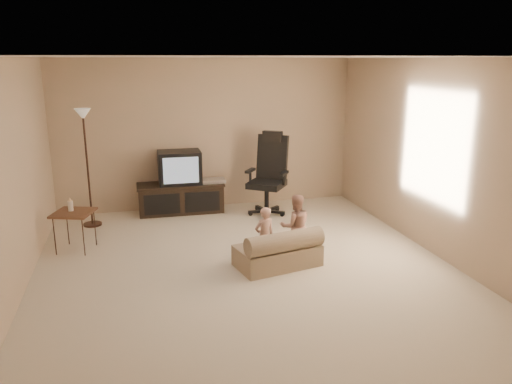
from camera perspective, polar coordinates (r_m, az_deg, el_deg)
The scene contains 9 objects.
floor at distance 6.21m, azimuth -1.29°, elevation -8.55°, with size 5.50×5.50×0.00m, color beige.
room_shell at distance 5.77m, azimuth -1.38°, elevation 5.39°, with size 5.50×5.50×5.50m.
tv_stand at distance 8.33m, azimuth -8.58°, elevation 0.56°, with size 1.45×0.55×1.03m.
office_chair at distance 8.17m, azimuth 1.44°, elevation 0.84°, with size 0.87×0.87×1.34m.
side_table at distance 7.00m, azimuth -20.17°, elevation -2.26°, with size 0.61×0.61×0.72m.
floor_lamp at distance 7.80m, azimuth -18.93°, elevation 5.48°, with size 0.28×0.28×1.78m.
child_sofa at distance 6.15m, azimuth 2.70°, elevation -6.82°, with size 1.10×0.76×0.49m.
toddler_left at distance 6.13m, azimuth 0.97°, elevation -5.11°, with size 0.27×0.20×0.75m, color tan.
toddler_right at distance 6.39m, azimuth 4.53°, elevation -3.91°, with size 0.41×0.22×0.84m, color tan.
Camera 1 is at (-1.28, -5.55, 2.48)m, focal length 35.00 mm.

